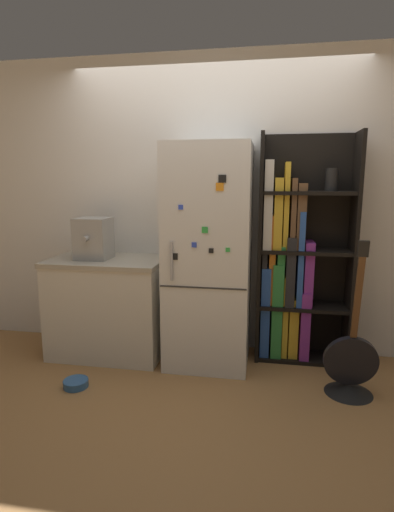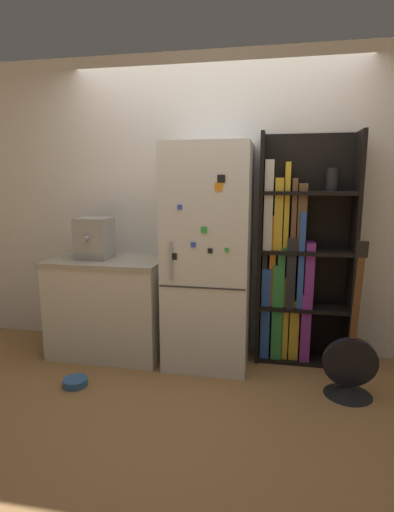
{
  "view_description": "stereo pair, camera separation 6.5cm",
  "coord_description": "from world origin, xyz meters",
  "px_view_note": "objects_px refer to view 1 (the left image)",
  "views": [
    {
      "loc": [
        0.46,
        -3.07,
        1.52
      ],
      "look_at": [
        -0.1,
        0.15,
        0.91
      ],
      "focal_mm": 28.0,
      "sensor_mm": 36.0,
      "label": 1
    },
    {
      "loc": [
        0.52,
        -3.06,
        1.52
      ],
      "look_at": [
        -0.1,
        0.15,
        0.91
      ],
      "focal_mm": 28.0,
      "sensor_mm": 36.0,
      "label": 2
    }
  ],
  "objects_px": {
    "refrigerator": "(209,257)",
    "pet_bowl": "(76,383)",
    "bookshelf": "(293,265)",
    "espresso_machine": "(93,238)",
    "guitar": "(350,372)"
  },
  "relations": [
    {
      "from": "refrigerator",
      "to": "espresso_machine",
      "type": "relative_size",
      "value": 5.13
    },
    {
      "from": "espresso_machine",
      "to": "pet_bowl",
      "type": "xyz_separation_m",
      "value": [
        0.09,
        -0.62,
        -1.01
      ]
    },
    {
      "from": "espresso_machine",
      "to": "guitar",
      "type": "xyz_separation_m",
      "value": [
        2.09,
        -0.37,
        -0.87
      ]
    },
    {
      "from": "refrigerator",
      "to": "guitar",
      "type": "relative_size",
      "value": 1.59
    },
    {
      "from": "guitar",
      "to": "refrigerator",
      "type": "bearing_deg",
      "value": 160.69
    },
    {
      "from": "bookshelf",
      "to": "guitar",
      "type": "distance_m",
      "value": 0.96
    },
    {
      "from": "refrigerator",
      "to": "bookshelf",
      "type": "relative_size",
      "value": 0.95
    },
    {
      "from": "bookshelf",
      "to": "guitar",
      "type": "bearing_deg",
      "value": -54.99
    },
    {
      "from": "refrigerator",
      "to": "pet_bowl",
      "type": "xyz_separation_m",
      "value": [
        -0.91,
        -0.64,
        -0.87
      ]
    },
    {
      "from": "bookshelf",
      "to": "guitar",
      "type": "xyz_separation_m",
      "value": [
        0.4,
        -0.57,
        -0.66
      ]
    },
    {
      "from": "pet_bowl",
      "to": "bookshelf",
      "type": "bearing_deg",
      "value": 27.19
    },
    {
      "from": "espresso_machine",
      "to": "guitar",
      "type": "relative_size",
      "value": 0.31
    },
    {
      "from": "refrigerator",
      "to": "espresso_machine",
      "type": "height_order",
      "value": "refrigerator"
    },
    {
      "from": "bookshelf",
      "to": "espresso_machine",
      "type": "relative_size",
      "value": 5.39
    },
    {
      "from": "espresso_machine",
      "to": "pet_bowl",
      "type": "bearing_deg",
      "value": -81.9
    }
  ]
}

